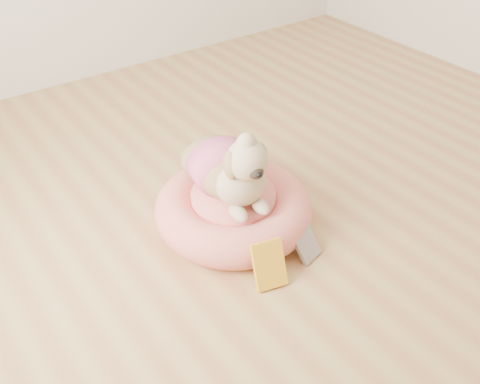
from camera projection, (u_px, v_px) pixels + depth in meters
floor at (344, 238)px, 2.37m from camera, size 4.50×4.50×0.00m
pet_bed at (233, 209)px, 2.39m from camera, size 0.71×0.71×0.18m
dog at (230, 156)px, 2.22m from camera, size 0.42×0.56×0.38m
book_yellow at (269, 265)px, 2.10m from camera, size 0.15×0.14×0.18m
book_white at (305, 241)px, 2.24m from camera, size 0.14×0.14×0.15m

